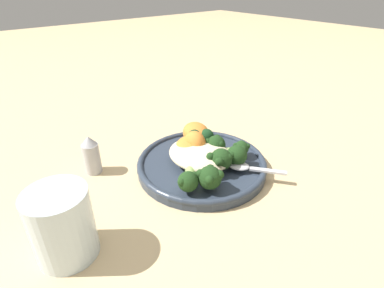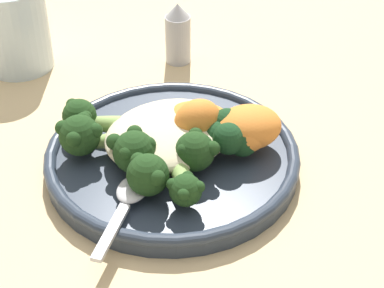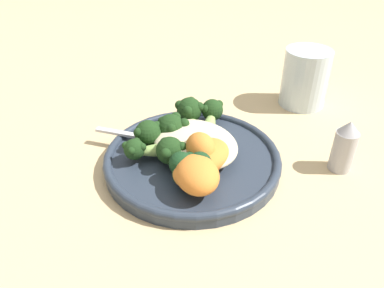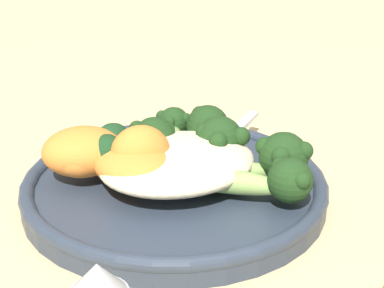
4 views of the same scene
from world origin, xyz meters
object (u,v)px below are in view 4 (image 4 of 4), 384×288
sweet_potato_chunk_0 (136,166)px  sweet_potato_chunk_2 (138,151)px  broccoli_stalk_0 (254,180)px  broccoli_stalk_4 (174,138)px  spoon (227,137)px  sweet_potato_chunk_3 (86,154)px  quinoa_mound (174,163)px  broccoli_stalk_2 (217,146)px  plate (177,187)px  kale_tuft (105,151)px  broccoli_stalk_5 (154,145)px  sweet_potato_chunk_1 (83,151)px  broccoli_stalk_3 (202,136)px  broccoli_stalk_1 (268,160)px

sweet_potato_chunk_0 → sweet_potato_chunk_2: 0.01m
sweet_potato_chunk_0 → broccoli_stalk_0: bearing=139.7°
broccoli_stalk_0 → broccoli_stalk_4: broccoli_stalk_0 is taller
broccoli_stalk_4 → spoon: 0.05m
sweet_potato_chunk_3 → spoon: 0.13m
quinoa_mound → spoon: size_ratio=1.36×
broccoli_stalk_2 → broccoli_stalk_4: size_ratio=0.79×
sweet_potato_chunk_3 → quinoa_mound: bearing=143.2°
plate → sweet_potato_chunk_3: 0.08m
broccoli_stalk_0 → sweet_potato_chunk_3: size_ratio=1.80×
quinoa_mound → broccoli_stalk_4: 0.05m
broccoli_stalk_0 → sweet_potato_chunk_0: bearing=-175.3°
sweet_potato_chunk_0 → kale_tuft: bearing=-72.0°
plate → broccoli_stalk_2: broccoli_stalk_2 is taller
broccoli_stalk_5 → sweet_potato_chunk_2: (0.02, 0.02, 0.01)m
sweet_potato_chunk_3 → spoon: bearing=-179.7°
plate → sweet_potato_chunk_3: sweet_potato_chunk_3 is taller
broccoli_stalk_0 → kale_tuft: size_ratio=1.94×
sweet_potato_chunk_2 → sweet_potato_chunk_3: bearing=-39.5°
quinoa_mound → sweet_potato_chunk_0: bearing=-9.2°
broccoli_stalk_0 → broccoli_stalk_2: bearing=133.0°
broccoli_stalk_5 → sweet_potato_chunk_0: (0.03, 0.03, -0.00)m
sweet_potato_chunk_1 → spoon: bearing=-179.6°
broccoli_stalk_2 → sweet_potato_chunk_3: (0.10, -0.04, -0.00)m
broccoli_stalk_0 → sweet_potato_chunk_2: 0.09m
spoon → broccoli_stalk_4: bearing=138.5°
broccoli_stalk_2 → sweet_potato_chunk_3: size_ratio=1.55×
broccoli_stalk_3 → plate: bearing=174.4°
broccoli_stalk_1 → sweet_potato_chunk_3: size_ratio=1.93×
spoon → broccoli_stalk_1: bearing=-135.9°
broccoli_stalk_1 → sweet_potato_chunk_1: 0.14m
quinoa_mound → sweet_potato_chunk_2: (0.02, -0.02, 0.01)m
plate → sweet_potato_chunk_3: size_ratio=4.25×
broccoli_stalk_4 → sweet_potato_chunk_3: (0.08, 0.00, 0.01)m
broccoli_stalk_4 → kale_tuft: kale_tuft is taller
broccoli_stalk_1 → broccoli_stalk_4: broccoli_stalk_1 is taller
sweet_potato_chunk_3 → sweet_potato_chunk_1: bearing=7.1°
sweet_potato_chunk_3 → kale_tuft: kale_tuft is taller
broccoli_stalk_4 → broccoli_stalk_2: bearing=-131.8°
plate → broccoli_stalk_3: size_ratio=2.52×
broccoli_stalk_5 → broccoli_stalk_4: bearing=-55.9°
kale_tuft → sweet_potato_chunk_3: bearing=-10.6°
broccoli_stalk_3 → broccoli_stalk_4: broccoli_stalk_3 is taller
broccoli_stalk_1 → spoon: bearing=102.8°
broccoli_stalk_3 → broccoli_stalk_5: (0.04, -0.00, 0.00)m
quinoa_mound → kale_tuft: kale_tuft is taller
broccoli_stalk_0 → spoon: 0.10m
broccoli_stalk_1 → broccoli_stalk_4: bearing=136.6°
sweet_potato_chunk_0 → kale_tuft: kale_tuft is taller
broccoli_stalk_2 → sweet_potato_chunk_1: 0.11m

